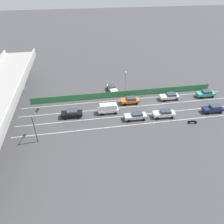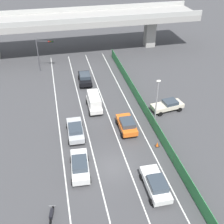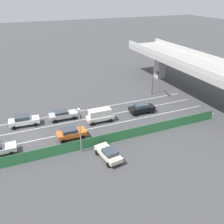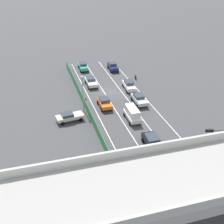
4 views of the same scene
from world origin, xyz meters
TOP-DOWN VIEW (x-y plane):
  - ground_plane at (0.00, 0.00)m, footprint 300.00×300.00m
  - lane_line_left_edge at (-5.07, 6.60)m, footprint 0.14×49.19m
  - lane_line_mid_left at (-1.69, 6.60)m, footprint 0.14×49.19m
  - lane_line_mid_right at (1.69, 6.60)m, footprint 0.14×49.19m
  - lane_line_right_edge at (5.07, 6.60)m, footprint 0.14×49.19m
  - green_fence at (6.60, 6.60)m, footprint 0.10×45.29m
  - car_sedan_white at (-3.44, 0.03)m, footprint 2.24×4.80m
  - car_van_white at (0.09, 11.67)m, footprint 2.02×4.49m
  - car_sedan_navy at (-3.42, -11.42)m, footprint 2.07×4.47m
  - car_taxi_orange at (3.21, 5.94)m, footprint 2.11×4.24m
  - car_hatchback_white at (3.40, -4.04)m, footprint 2.07×4.65m
  - car_sedan_black at (-0.09, 19.58)m, footprint 2.26×4.58m
  - car_taxi_teal at (3.18, -13.39)m, footprint 2.07×4.46m
  - car_sedan_silver at (-3.19, 6.26)m, footprint 2.11×4.70m
  - motorcycle at (-6.62, -4.93)m, footprint 0.68×1.92m
  - parked_sedan_cream at (9.96, 9.10)m, footprint 4.62×2.51m
  - traffic_light at (-6.17, 25.72)m, footprint 2.97×1.03m
  - street_lamp at (7.04, 6.33)m, footprint 0.60×0.36m
  - traffic_cone at (5.90, 2.18)m, footprint 0.47×0.47m

SIDE VIEW (x-z plane):
  - ground_plane at x=0.00m, z-range 0.00..0.00m
  - lane_line_left_edge at x=-5.07m, z-range 0.00..0.01m
  - lane_line_mid_left at x=-1.69m, z-range 0.00..0.01m
  - lane_line_mid_right at x=1.69m, z-range 0.00..0.01m
  - lane_line_right_edge at x=5.07m, z-range 0.00..0.01m
  - traffic_cone at x=5.90m, z-range -0.02..0.55m
  - motorcycle at x=-6.62m, z-range -0.01..0.93m
  - green_fence at x=6.60m, z-range 0.00..1.60m
  - parked_sedan_cream at x=9.96m, z-range 0.09..1.59m
  - car_sedan_silver at x=-3.19m, z-range 0.10..1.68m
  - car_hatchback_white at x=3.40m, z-range 0.09..1.74m
  - car_taxi_orange at x=3.21m, z-range 0.10..1.73m
  - car_taxi_teal at x=3.18m, z-range 0.09..1.78m
  - car_sedan_navy at x=-3.42m, z-range 0.09..1.80m
  - car_sedan_black at x=-0.09m, z-range 0.10..1.80m
  - car_sedan_white at x=-3.44m, z-range 0.08..1.84m
  - car_van_white at x=0.09m, z-range 0.14..2.37m
  - street_lamp at x=7.04m, z-range 0.74..7.22m
  - traffic_light at x=-6.17m, z-range 1.14..6.84m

